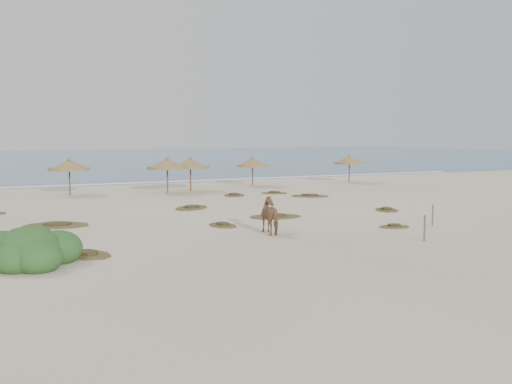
# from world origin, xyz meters

# --- Properties ---
(ground) EXTENTS (160.00, 160.00, 0.00)m
(ground) POSITION_xyz_m (0.00, 0.00, 0.00)
(ground) COLOR beige
(ground) RESTS_ON ground
(ocean) EXTENTS (200.00, 100.00, 0.01)m
(ocean) POSITION_xyz_m (0.00, 75.00, 0.00)
(ocean) COLOR #285378
(ocean) RESTS_ON ground
(foam_line) EXTENTS (70.00, 0.60, 0.01)m
(foam_line) POSITION_xyz_m (0.00, 26.00, 0.00)
(foam_line) COLOR white
(foam_line) RESTS_ON ground
(palapa_2) EXTENTS (3.42, 3.42, 2.66)m
(palapa_2) POSITION_xyz_m (-5.63, 18.44, 2.06)
(palapa_2) COLOR brown
(palapa_2) RESTS_ON ground
(palapa_3) EXTENTS (3.33, 3.33, 2.60)m
(palapa_3) POSITION_xyz_m (2.90, 17.61, 2.02)
(palapa_3) COLOR brown
(palapa_3) RESTS_ON ground
(palapa_4) EXTENTS (3.00, 3.00, 2.65)m
(palapa_4) POSITION_xyz_m (0.92, 16.91, 2.06)
(palapa_4) COLOR brown
(palapa_4) RESTS_ON ground
(palapa_5) EXTENTS (3.02, 3.02, 2.45)m
(palapa_5) POSITION_xyz_m (8.67, 19.13, 1.90)
(palapa_5) COLOR brown
(palapa_5) RESTS_ON ground
(palapa_6) EXTENTS (2.79, 2.79, 2.49)m
(palapa_6) POSITION_xyz_m (17.63, 18.54, 1.93)
(palapa_6) COLOR brown
(palapa_6) RESTS_ON ground
(horse) EXTENTS (0.95, 1.89, 1.56)m
(horse) POSITION_xyz_m (0.37, -1.08, 0.78)
(horse) COLOR #8D5D40
(horse) RESTS_ON ground
(fence_post_near) EXTENTS (0.10, 0.10, 1.06)m
(fence_post_near) POSITION_xyz_m (5.09, -5.23, 0.53)
(fence_post_near) COLOR brown
(fence_post_near) RESTS_ON ground
(fence_post_far) EXTENTS (0.08, 0.08, 1.00)m
(fence_post_far) POSITION_xyz_m (8.00, -2.47, 0.50)
(fence_post_far) COLOR brown
(fence_post_far) RESTS_ON ground
(bush) EXTENTS (3.40, 2.99, 1.52)m
(bush) POSITION_xyz_m (-9.49, -3.10, 0.50)
(bush) COLOR #2D5725
(bush) RESTS_ON ground
(scrub_1) EXTENTS (3.52, 2.90, 0.16)m
(scrub_1) POSITION_xyz_m (-7.88, 4.91, 0.05)
(scrub_1) COLOR brown
(scrub_1) RESTS_ON ground
(scrub_2) EXTENTS (1.38, 1.85, 0.16)m
(scrub_2) POSITION_xyz_m (-0.84, 1.67, 0.05)
(scrub_2) COLOR brown
(scrub_2) RESTS_ON ground
(scrub_3) EXTENTS (2.90, 2.91, 0.16)m
(scrub_3) POSITION_xyz_m (-0.19, 8.18, 0.05)
(scrub_3) COLOR brown
(scrub_3) RESTS_ON ground
(scrub_4) EXTENTS (1.86, 2.19, 0.16)m
(scrub_4) POSITION_xyz_m (9.41, 2.73, 0.05)
(scrub_4) COLOR brown
(scrub_4) RESTS_ON ground
(scrub_5) EXTENTS (3.07, 2.79, 0.16)m
(scrub_5) POSITION_xyz_m (9.08, 10.62, 0.05)
(scrub_5) COLOR brown
(scrub_5) RESTS_ON ground
(scrub_7) EXTENTS (2.06, 2.51, 0.16)m
(scrub_7) POSITION_xyz_m (4.61, 13.29, 0.05)
(scrub_7) COLOR brown
(scrub_7) RESTS_ON ground
(scrub_9) EXTENTS (3.01, 2.26, 0.16)m
(scrub_9) POSITION_xyz_m (2.61, 3.10, 0.05)
(scrub_9) COLOR brown
(scrub_9) RESTS_ON ground
(scrub_10) EXTENTS (2.25, 2.03, 0.16)m
(scrub_10) POSITION_xyz_m (7.74, 13.35, 0.05)
(scrub_10) COLOR brown
(scrub_10) RESTS_ON ground
(scrub_11) EXTENTS (2.23, 2.52, 0.16)m
(scrub_11) POSITION_xyz_m (-7.59, -2.25, 0.05)
(scrub_11) COLOR brown
(scrub_11) RESTS_ON ground
(scrub_12) EXTENTS (1.60, 1.26, 0.16)m
(scrub_12) POSITION_xyz_m (6.15, -2.03, 0.05)
(scrub_12) COLOR brown
(scrub_12) RESTS_ON ground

